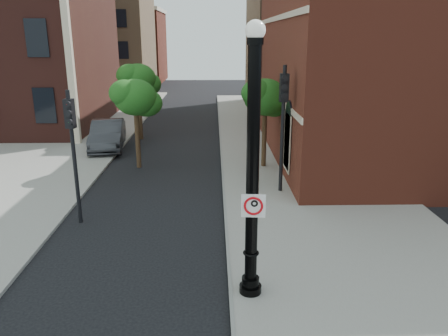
{
  "coord_description": "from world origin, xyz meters",
  "views": [
    {
      "loc": [
        1.64,
        -10.14,
        6.58
      ],
      "look_at": [
        1.92,
        2.0,
        2.91
      ],
      "focal_mm": 35.0,
      "sensor_mm": 36.0,
      "label": 1
    }
  ],
  "objects_px": {
    "lamppost": "(252,181)",
    "traffic_signal_left": "(72,136)",
    "parked_car": "(108,135)",
    "no_parking_sign": "(253,206)",
    "traffic_signal_right": "(283,109)"
  },
  "relations": [
    {
      "from": "parked_car",
      "to": "traffic_signal_left",
      "type": "relative_size",
      "value": 1.08
    },
    {
      "from": "traffic_signal_left",
      "to": "traffic_signal_right",
      "type": "distance_m",
      "value": 8.38
    },
    {
      "from": "lamppost",
      "to": "parked_car",
      "type": "distance_m",
      "value": 17.79
    },
    {
      "from": "parked_car",
      "to": "traffic_signal_left",
      "type": "bearing_deg",
      "value": -89.78
    },
    {
      "from": "traffic_signal_right",
      "to": "no_parking_sign",
      "type": "bearing_deg",
      "value": -107.16
    },
    {
      "from": "parked_car",
      "to": "traffic_signal_left",
      "type": "xyz_separation_m",
      "value": [
        1.51,
        -11.11,
        2.41
      ]
    },
    {
      "from": "lamppost",
      "to": "traffic_signal_left",
      "type": "distance_m",
      "value": 7.65
    },
    {
      "from": "traffic_signal_right",
      "to": "lamppost",
      "type": "bearing_deg",
      "value": -107.58
    },
    {
      "from": "lamppost",
      "to": "traffic_signal_left",
      "type": "height_order",
      "value": "lamppost"
    },
    {
      "from": "parked_car",
      "to": "traffic_signal_right",
      "type": "distance_m",
      "value": 12.72
    },
    {
      "from": "lamppost",
      "to": "no_parking_sign",
      "type": "xyz_separation_m",
      "value": [
        0.02,
        -0.18,
        -0.58
      ]
    },
    {
      "from": "no_parking_sign",
      "to": "traffic_signal_right",
      "type": "xyz_separation_m",
      "value": [
        1.93,
        8.04,
        1.07
      ]
    },
    {
      "from": "no_parking_sign",
      "to": "parked_car",
      "type": "bearing_deg",
      "value": 120.21
    },
    {
      "from": "parked_car",
      "to": "traffic_signal_left",
      "type": "distance_m",
      "value": 11.47
    },
    {
      "from": "lamppost",
      "to": "traffic_signal_right",
      "type": "xyz_separation_m",
      "value": [
        1.95,
        7.86,
        0.49
      ]
    }
  ]
}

